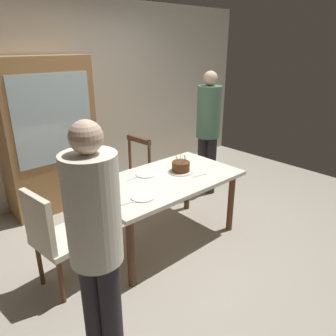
{
  "coord_description": "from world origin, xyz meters",
  "views": [
    {
      "loc": [
        -2.02,
        -2.28,
        2.03
      ],
      "look_at": [
        0.05,
        0.0,
        0.83
      ],
      "focal_mm": 34.5,
      "sensor_mm": 36.0,
      "label": 1
    }
  ],
  "objects_px": {
    "birthday_cake": "(181,167)",
    "china_cabinet": "(49,136)",
    "chair_spindle_back": "(130,178)",
    "person_celebrant": "(96,239)",
    "plate_near_celebrant": "(143,197)",
    "chair_upholstered": "(54,236)",
    "person_guest": "(208,126)",
    "dining_table": "(164,186)",
    "plate_far_side": "(146,174)"
  },
  "relations": [
    {
      "from": "dining_table",
      "to": "person_guest",
      "type": "bearing_deg",
      "value": 22.7
    },
    {
      "from": "chair_upholstered",
      "to": "person_guest",
      "type": "distance_m",
      "value": 2.53
    },
    {
      "from": "plate_far_side",
      "to": "chair_upholstered",
      "type": "xyz_separation_m",
      "value": [
        -1.1,
        -0.15,
        -0.21
      ]
    },
    {
      "from": "plate_near_celebrant",
      "to": "chair_spindle_back",
      "type": "xyz_separation_m",
      "value": [
        0.54,
        0.97,
        -0.28
      ]
    },
    {
      "from": "chair_upholstered",
      "to": "person_guest",
      "type": "height_order",
      "value": "person_guest"
    },
    {
      "from": "china_cabinet",
      "to": "birthday_cake",
      "type": "bearing_deg",
      "value": -63.38
    },
    {
      "from": "person_celebrant",
      "to": "china_cabinet",
      "type": "relative_size",
      "value": 0.88
    },
    {
      "from": "birthday_cake",
      "to": "plate_near_celebrant",
      "type": "relative_size",
      "value": 1.27
    },
    {
      "from": "birthday_cake",
      "to": "person_guest",
      "type": "height_order",
      "value": "person_guest"
    },
    {
      "from": "dining_table",
      "to": "plate_near_celebrant",
      "type": "height_order",
      "value": "plate_near_celebrant"
    },
    {
      "from": "plate_far_side",
      "to": "china_cabinet",
      "type": "height_order",
      "value": "china_cabinet"
    },
    {
      "from": "person_celebrant",
      "to": "person_guest",
      "type": "bearing_deg",
      "value": 27.74
    },
    {
      "from": "dining_table",
      "to": "china_cabinet",
      "type": "relative_size",
      "value": 0.84
    },
    {
      "from": "china_cabinet",
      "to": "person_celebrant",
      "type": "bearing_deg",
      "value": -107.02
    },
    {
      "from": "chair_upholstered",
      "to": "chair_spindle_back",
      "type": "bearing_deg",
      "value": 29.03
    },
    {
      "from": "dining_table",
      "to": "chair_upholstered",
      "type": "relative_size",
      "value": 1.67
    },
    {
      "from": "plate_near_celebrant",
      "to": "person_guest",
      "type": "bearing_deg",
      "value": 23.22
    },
    {
      "from": "person_celebrant",
      "to": "china_cabinet",
      "type": "bearing_deg",
      "value": 72.98
    },
    {
      "from": "person_guest",
      "to": "china_cabinet",
      "type": "relative_size",
      "value": 0.89
    },
    {
      "from": "dining_table",
      "to": "plate_far_side",
      "type": "xyz_separation_m",
      "value": [
        -0.08,
        0.2,
        0.1
      ]
    },
    {
      "from": "birthday_cake",
      "to": "plate_far_side",
      "type": "relative_size",
      "value": 1.27
    },
    {
      "from": "dining_table",
      "to": "china_cabinet",
      "type": "bearing_deg",
      "value": 108.61
    },
    {
      "from": "person_celebrant",
      "to": "person_guest",
      "type": "xyz_separation_m",
      "value": [
        2.51,
        1.32,
        0.02
      ]
    },
    {
      "from": "chair_upholstered",
      "to": "person_celebrant",
      "type": "distance_m",
      "value": 0.94
    },
    {
      "from": "person_guest",
      "to": "plate_near_celebrant",
      "type": "bearing_deg",
      "value": -156.78
    },
    {
      "from": "plate_near_celebrant",
      "to": "china_cabinet",
      "type": "bearing_deg",
      "value": 92.85
    },
    {
      "from": "dining_table",
      "to": "birthday_cake",
      "type": "xyz_separation_m",
      "value": [
        0.25,
        0.02,
        0.14
      ]
    },
    {
      "from": "person_celebrant",
      "to": "person_guest",
      "type": "distance_m",
      "value": 2.84
    },
    {
      "from": "birthday_cake",
      "to": "chair_spindle_back",
      "type": "distance_m",
      "value": 0.83
    },
    {
      "from": "plate_far_side",
      "to": "chair_spindle_back",
      "type": "xyz_separation_m",
      "value": [
        0.19,
        0.57,
        -0.28
      ]
    },
    {
      "from": "plate_near_celebrant",
      "to": "chair_upholstered",
      "type": "xyz_separation_m",
      "value": [
        -0.75,
        0.26,
        -0.21
      ]
    },
    {
      "from": "plate_near_celebrant",
      "to": "chair_upholstered",
      "type": "bearing_deg",
      "value": 161.1
    },
    {
      "from": "plate_far_side",
      "to": "person_celebrant",
      "type": "distance_m",
      "value": 1.54
    },
    {
      "from": "plate_far_side",
      "to": "china_cabinet",
      "type": "distance_m",
      "value": 1.44
    },
    {
      "from": "chair_upholstered",
      "to": "china_cabinet",
      "type": "height_order",
      "value": "china_cabinet"
    },
    {
      "from": "person_celebrant",
      "to": "plate_far_side",
      "type": "bearing_deg",
      "value": 40.42
    },
    {
      "from": "chair_spindle_back",
      "to": "chair_upholstered",
      "type": "xyz_separation_m",
      "value": [
        -1.29,
        -0.72,
        0.07
      ]
    },
    {
      "from": "chair_spindle_back",
      "to": "person_celebrant",
      "type": "distance_m",
      "value": 2.12
    },
    {
      "from": "dining_table",
      "to": "chair_spindle_back",
      "type": "xyz_separation_m",
      "value": [
        0.11,
        0.77,
        -0.18
      ]
    },
    {
      "from": "birthday_cake",
      "to": "chair_upholstered",
      "type": "bearing_deg",
      "value": 178.43
    },
    {
      "from": "plate_far_side",
      "to": "person_celebrant",
      "type": "bearing_deg",
      "value": -139.58
    },
    {
      "from": "chair_spindle_back",
      "to": "person_celebrant",
      "type": "relative_size",
      "value": 0.57
    },
    {
      "from": "dining_table",
      "to": "birthday_cake",
      "type": "distance_m",
      "value": 0.29
    },
    {
      "from": "dining_table",
      "to": "plate_far_side",
      "type": "relative_size",
      "value": 7.22
    },
    {
      "from": "plate_far_side",
      "to": "chair_spindle_back",
      "type": "distance_m",
      "value": 0.66
    },
    {
      "from": "birthday_cake",
      "to": "person_guest",
      "type": "distance_m",
      "value": 1.16
    },
    {
      "from": "birthday_cake",
      "to": "person_celebrant",
      "type": "bearing_deg",
      "value": -151.63
    },
    {
      "from": "birthday_cake",
      "to": "china_cabinet",
      "type": "bearing_deg",
      "value": 116.62
    },
    {
      "from": "chair_spindle_back",
      "to": "china_cabinet",
      "type": "bearing_deg",
      "value": 128.65
    },
    {
      "from": "plate_near_celebrant",
      "to": "plate_far_side",
      "type": "relative_size",
      "value": 1.0
    }
  ]
}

